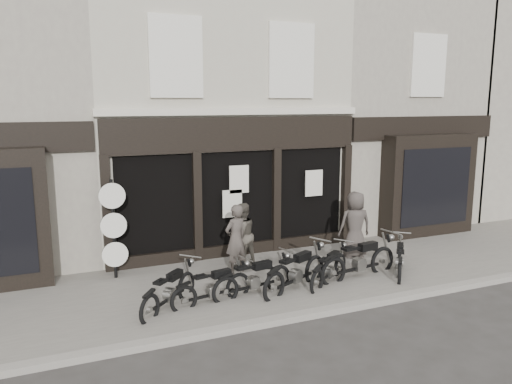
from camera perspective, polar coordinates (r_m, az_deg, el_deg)
name	(u,v)px	position (r m, az deg, el deg)	size (l,w,h in m)	color
ground_plane	(284,295)	(11.51, 3.22, -11.70)	(90.00, 90.00, 0.00)	#2D2B28
pavement	(268,280)	(12.25, 1.35, -10.00)	(30.00, 4.20, 0.12)	#625C56
kerb	(311,314)	(10.47, 6.33, -13.68)	(30.00, 0.25, 0.13)	gray
central_building	(203,109)	(16.22, -6.04, 9.45)	(7.30, 6.22, 8.34)	#AEA995
neighbour_right	(370,109)	(19.02, 12.89, 9.25)	(5.60, 6.73, 8.34)	gray
motorcycle_0	(170,294)	(10.69, -9.85, -11.39)	(1.60, 1.56, 0.96)	black
motorcycle_1	(213,290)	(10.82, -4.95, -11.08)	(1.92, 0.69, 0.93)	black
motorcycle_2	(254,282)	(11.19, -0.26, -10.20)	(2.03, 0.66, 0.98)	black
motorcycle_3	(296,275)	(11.52, 4.58, -9.41)	(2.08, 1.27, 1.08)	black
motorcycle_4	(329,271)	(12.03, 8.38, -8.92)	(1.70, 1.32, 0.93)	black
motorcycle_5	(360,263)	(12.46, 11.75, -7.98)	(2.33, 0.71, 1.12)	black
motorcycle_6	(400,262)	(13.04, 16.09, -7.69)	(1.40, 1.64, 0.93)	black
man_left	(236,239)	(12.29, -2.34, -5.39)	(0.63, 0.41, 1.73)	#423B36
man_centre	(242,235)	(12.83, -1.64, -4.90)	(0.80, 0.62, 1.65)	#464139
man_right	(355,225)	(13.78, 11.25, -3.67)	(0.89, 0.58, 1.81)	#3E3834
advert_sign_post	(114,233)	(12.34, -15.93, -4.56)	(0.62, 0.39, 2.52)	black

